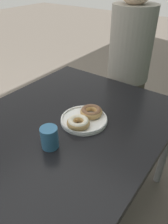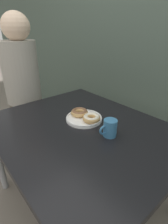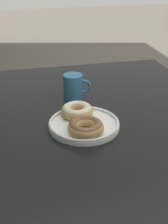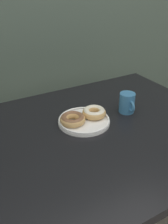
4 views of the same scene
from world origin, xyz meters
TOP-DOWN VIEW (x-y plane):
  - dining_table at (0.00, 0.26)m, footprint 1.21×0.98m
  - donut_plate at (-0.06, 0.34)m, footprint 0.27×0.25m
  - coffee_mug at (0.18, 0.33)m, footprint 0.08×0.12m

SIDE VIEW (x-z plane):
  - dining_table at x=0.00m, z-range 0.29..0.99m
  - donut_plate at x=-0.06m, z-range 0.70..0.75m
  - coffee_mug at x=0.18m, z-range 0.70..0.81m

